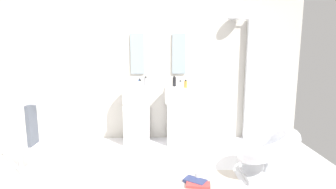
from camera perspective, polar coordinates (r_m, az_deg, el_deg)
name	(u,v)px	position (r m, az deg, el deg)	size (l,w,h in m)	color
ground_plane	(156,183)	(3.36, -2.54, -18.21)	(4.80, 3.60, 0.04)	silver
rear_partition	(158,64)	(4.62, -2.09, 6.56)	(4.80, 0.10, 2.60)	beige
pedestal_sink_left	(137,113)	(4.46, -6.60, -3.99)	(0.47, 0.47, 1.04)	white
pedestal_sink_right	(179,113)	(4.44, 2.40, -3.98)	(0.47, 0.47, 1.04)	white
vanity_mirror_left	(137,54)	(4.57, -6.54, 8.56)	(0.22, 0.03, 0.66)	#8C9EA8
vanity_mirror_right	(179,54)	(4.55, 2.32, 8.62)	(0.22, 0.03, 0.66)	#8C9EA8
shower_column	(249,77)	(4.74, 16.77, 3.57)	(0.49, 0.24, 2.05)	#B7BABF
lounge_chair	(267,149)	(3.53, 20.26, -10.83)	(1.01, 1.01, 0.65)	#B7BABF
towel_rack	(30,126)	(3.65, -27.27, -6.04)	(0.37, 0.22, 0.95)	#B7BABF
area_rug	(190,183)	(3.32, 4.63, -18.11)	(1.18, 0.63, 0.01)	beige
magazine_red	(198,185)	(3.23, 6.42, -18.50)	(0.27, 0.15, 0.03)	#B73838
magazine_navy	(195,181)	(3.30, 5.77, -17.79)	(0.25, 0.15, 0.04)	navy
coffee_mug	(198,176)	(3.37, 6.32, -16.78)	(0.07, 0.07, 0.09)	white
soap_bottle_blue	(140,83)	(4.52, -6.02, 2.53)	(0.05, 0.05, 0.12)	#4C72B7
soap_bottle_black	(174,82)	(4.44, 1.34, 2.75)	(0.05, 0.05, 0.17)	black
soap_bottle_white	(140,85)	(4.22, -5.88, 2.10)	(0.06, 0.06, 0.13)	white
soap_bottle_amber	(186,84)	(4.28, 3.76, 2.19)	(0.05, 0.05, 0.13)	#C68C38
soap_bottle_grey	(146,82)	(4.32, -4.75, 2.57)	(0.06, 0.06, 0.18)	#99999E
soap_bottle_clear	(180,85)	(4.18, 2.66, 2.04)	(0.05, 0.05, 0.13)	silver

